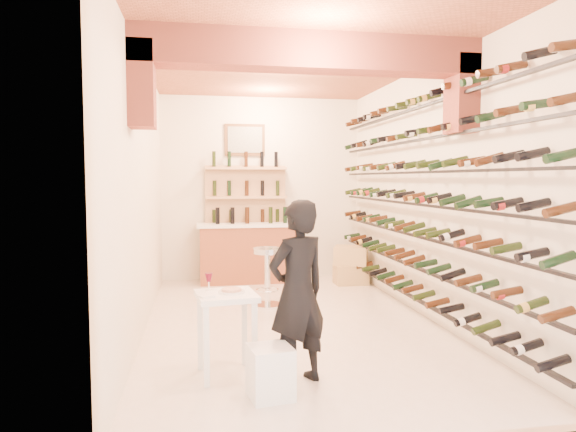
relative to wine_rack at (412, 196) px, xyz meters
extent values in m
plane|color=beige|center=(-1.53, 0.00, -1.55)|extent=(6.00, 6.00, 0.00)
cube|color=silver|center=(-1.53, 3.00, 0.05)|extent=(3.50, 0.02, 3.20)
cube|color=silver|center=(-1.53, -3.00, 0.05)|extent=(3.50, 0.02, 3.20)
cube|color=silver|center=(-3.28, 0.00, 0.05)|extent=(0.02, 6.00, 3.20)
cube|color=silver|center=(0.22, 0.00, 0.05)|extent=(0.02, 6.00, 3.20)
cube|color=#A4573A|center=(-1.53, 0.00, 1.65)|extent=(3.50, 6.00, 0.02)
cube|color=#AB4C3B|center=(-1.53, -1.00, 1.47)|extent=(3.50, 0.35, 0.36)
cube|color=#AB4C3B|center=(-3.16, -1.00, 1.10)|extent=(0.24, 0.35, 0.80)
cube|color=#AB4C3B|center=(0.10, -1.00, 1.10)|extent=(0.24, 0.35, 0.80)
cube|color=black|center=(0.06, 0.00, -1.30)|extent=(0.06, 5.70, 0.03)
cube|color=black|center=(0.06, 0.00, -0.90)|extent=(0.06, 5.70, 0.03)
cube|color=black|center=(0.06, 0.00, -0.50)|extent=(0.06, 5.70, 0.03)
cube|color=black|center=(0.06, 0.00, -0.10)|extent=(0.06, 5.70, 0.03)
cube|color=black|center=(0.06, 0.00, 0.30)|extent=(0.06, 5.70, 0.03)
cube|color=black|center=(0.06, 0.00, 0.70)|extent=(0.06, 5.70, 0.03)
cube|color=black|center=(0.06, 0.00, 1.10)|extent=(0.06, 5.70, 0.03)
cube|color=#99502F|center=(-1.83, 2.65, -1.07)|extent=(1.60, 0.55, 0.96)
cube|color=white|center=(-1.83, 2.65, -0.56)|extent=(1.70, 0.62, 0.05)
cube|color=tan|center=(-1.83, 2.92, -0.55)|extent=(1.40, 0.10, 2.00)
cube|color=tan|center=(-1.83, 2.82, -1.10)|extent=(1.40, 0.28, 0.04)
cube|color=tan|center=(-1.83, 2.82, -0.60)|extent=(1.40, 0.28, 0.04)
cube|color=tan|center=(-1.83, 2.82, -0.10)|extent=(1.40, 0.28, 0.04)
cube|color=tan|center=(-1.83, 2.82, 0.40)|extent=(1.40, 0.28, 0.04)
cube|color=brown|center=(-1.83, 2.97, 0.90)|extent=(0.70, 0.04, 0.55)
cube|color=#99998C|center=(-1.83, 2.94, 0.90)|extent=(0.60, 0.01, 0.45)
cube|color=white|center=(-2.41, -1.54, -0.82)|extent=(0.58, 0.58, 0.05)
cube|color=white|center=(-2.59, -1.77, -1.20)|extent=(0.05, 0.05, 0.70)
cube|color=white|center=(-2.18, -1.72, -1.20)|extent=(0.05, 0.05, 0.70)
cube|color=white|center=(-2.65, -1.35, -1.20)|extent=(0.05, 0.05, 0.70)
cube|color=white|center=(-2.23, -1.30, -1.20)|extent=(0.05, 0.05, 0.70)
cylinder|color=white|center=(-2.36, -1.52, -0.79)|extent=(0.24, 0.24, 0.01)
cylinder|color=#BF7266|center=(-2.36, -1.52, -0.77)|extent=(0.18, 0.18, 0.02)
cube|color=white|center=(-2.59, -1.65, -0.79)|extent=(0.16, 0.16, 0.01)
cylinder|color=white|center=(-2.56, -1.39, -0.80)|extent=(0.07, 0.07, 0.00)
cylinder|color=white|center=(-2.56, -1.39, -0.75)|extent=(0.01, 0.01, 0.09)
cone|color=#520719|center=(-2.56, -1.39, -0.68)|extent=(0.07, 0.07, 0.08)
cube|color=white|center=(-2.09, -2.07, -1.34)|extent=(0.38, 0.38, 0.42)
imported|color=black|center=(-1.82, -1.82, -0.75)|extent=(0.69, 0.60, 1.60)
cylinder|color=silver|center=(-1.72, 0.90, -1.53)|extent=(0.42, 0.42, 0.03)
cylinder|color=silver|center=(-1.72, 0.90, -1.16)|extent=(0.08, 0.08, 0.74)
cylinder|color=silver|center=(-1.72, 0.90, -0.77)|extent=(0.40, 0.40, 0.07)
torus|color=silver|center=(-1.72, 0.90, -1.32)|extent=(0.32, 0.32, 0.03)
cube|color=tan|center=(-0.13, 2.16, -1.39)|extent=(0.55, 0.39, 0.33)
cube|color=tan|center=(-0.13, 2.16, -1.06)|extent=(0.65, 0.56, 0.32)
camera|label=1|loc=(-2.65, -6.10, 0.22)|focal=32.14mm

